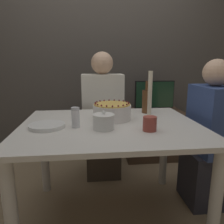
{
  "coord_description": "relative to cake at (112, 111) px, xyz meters",
  "views": [
    {
      "loc": [
        -0.14,
        -1.44,
        1.16
      ],
      "look_at": [
        0.02,
        0.13,
        0.8
      ],
      "focal_mm": 35.0,
      "sensor_mm": 36.0,
      "label": 1
    }
  ],
  "objects": [
    {
      "name": "ground_plane",
      "position": [
        -0.02,
        -0.13,
        -0.8
      ],
      "size": [
        12.0,
        12.0,
        0.0
      ],
      "primitive_type": "plane",
      "color": "#8C7556"
    },
    {
      "name": "wall_behind",
      "position": [
        -0.02,
        1.27,
        0.5
      ],
      "size": [
        8.0,
        0.05,
        2.6
      ],
      "color": "#4C4742",
      "rests_on": "ground_plane"
    },
    {
      "name": "dining_table",
      "position": [
        -0.02,
        -0.13,
        -0.18
      ],
      "size": [
        1.22,
        0.98,
        0.74
      ],
      "color": "beige",
      "rests_on": "ground_plane"
    },
    {
      "name": "cake",
      "position": [
        0.0,
        0.0,
        0.0
      ],
      "size": [
        0.28,
        0.28,
        0.13
      ],
      "color": "white",
      "rests_on": "dining_table"
    },
    {
      "name": "sugar_bowl",
      "position": [
        -0.08,
        -0.24,
        -0.01
      ],
      "size": [
        0.14,
        0.14,
        0.12
      ],
      "color": "white",
      "rests_on": "dining_table"
    },
    {
      "name": "sugar_shaker",
      "position": [
        -0.26,
        -0.18,
        0.01
      ],
      "size": [
        0.05,
        0.05,
        0.13
      ],
      "color": "white",
      "rests_on": "dining_table"
    },
    {
      "name": "plate_stack",
      "position": [
        -0.44,
        -0.17,
        -0.05
      ],
      "size": [
        0.23,
        0.23,
        0.02
      ],
      "color": "white",
      "rests_on": "dining_table"
    },
    {
      "name": "candle",
      "position": [
        0.26,
        -0.09,
        0.09
      ],
      "size": [
        0.07,
        0.07,
        0.36
      ],
      "color": "tan",
      "rests_on": "dining_table"
    },
    {
      "name": "bottle",
      "position": [
        0.31,
        0.18,
        0.04
      ],
      "size": [
        0.07,
        0.07,
        0.27
      ],
      "color": "brown",
      "rests_on": "dining_table"
    },
    {
      "name": "cup",
      "position": [
        0.2,
        -0.3,
        -0.01
      ],
      "size": [
        0.09,
        0.09,
        0.09
      ],
      "color": "#993D33",
      "rests_on": "dining_table"
    },
    {
      "name": "person_man_blue_shirt",
      "position": [
        -0.03,
        0.56,
        -0.25
      ],
      "size": [
        0.4,
        0.34,
        1.26
      ],
      "rotation": [
        0.0,
        0.0,
        3.14
      ],
      "color": "#473D33",
      "rests_on": "ground_plane"
    },
    {
      "name": "person_woman_floral",
      "position": [
        0.79,
        -0.01,
        -0.29
      ],
      "size": [
        0.34,
        0.4,
        1.18
      ],
      "rotation": [
        0.0,
        0.0,
        1.57
      ],
      "color": "#2D2D38",
      "rests_on": "ground_plane"
    },
    {
      "name": "side_cabinet",
      "position": [
        0.62,
        0.97,
        -0.51
      ],
      "size": [
        0.71,
        0.52,
        0.57
      ],
      "color": "#4C3828",
      "rests_on": "ground_plane"
    },
    {
      "name": "tv_monitor",
      "position": [
        0.62,
        0.97,
        -0.04
      ],
      "size": [
        0.48,
        0.1,
        0.37
      ],
      "color": "black",
      "rests_on": "side_cabinet"
    }
  ]
}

